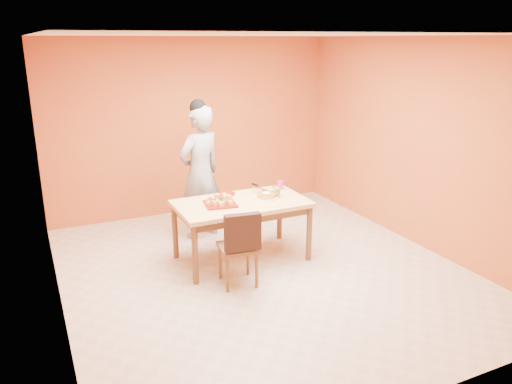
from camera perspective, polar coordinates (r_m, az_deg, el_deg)
name	(u,v)px	position (r m, az deg, el deg)	size (l,w,h in m)	color
floor	(263,271)	(6.05, 0.80, -9.00)	(5.00, 5.00, 0.00)	beige
ceiling	(264,35)	(5.43, 0.93, 17.51)	(5.00, 5.00, 0.00)	white
wall_back	(193,127)	(7.86, -7.26, 7.39)	(4.50, 4.50, 0.00)	#B6682A
wall_left	(47,186)	(5.05, -22.73, 0.68)	(5.00, 5.00, 0.00)	#B6682A
wall_right	(418,144)	(6.86, 18.06, 5.25)	(5.00, 5.00, 0.00)	#B6682A
dining_table	(242,209)	(6.12, -1.67, -1.94)	(1.60, 0.90, 0.76)	#EABC7A
dining_chair	(239,246)	(5.56, -2.01, -6.16)	(0.47, 0.53, 0.90)	brown
pastry_pile	(220,199)	(5.96, -4.13, -0.77)	(0.33, 0.33, 0.11)	tan
person	(200,173)	(6.82, -6.40, 2.19)	(0.67, 0.44, 1.83)	gray
pastry_platter	(220,204)	(5.98, -4.12, -1.35)	(0.36, 0.36, 0.02)	maroon
red_dinner_plate	(226,194)	(6.37, -3.48, -0.23)	(0.24, 0.24, 0.01)	maroon
white_cake_plate	(266,198)	(6.22, 1.16, -0.64)	(0.30, 0.30, 0.01)	silver
sponge_cake	(266,195)	(6.21, 1.17, -0.36)	(0.23, 0.23, 0.05)	gold
cake_server	(261,189)	(6.36, 0.53, 0.38)	(0.05, 0.24, 0.01)	white
egg_ornament	(276,192)	(6.24, 2.33, 0.02)	(0.11, 0.09, 0.14)	olive
magenta_glass	(281,185)	(6.58, 2.83, 0.79)	(0.08, 0.08, 0.11)	#CF1F7D
checker_tin	(276,187)	(6.65, 2.25, 0.61)	(0.09, 0.09, 0.03)	#3E2410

